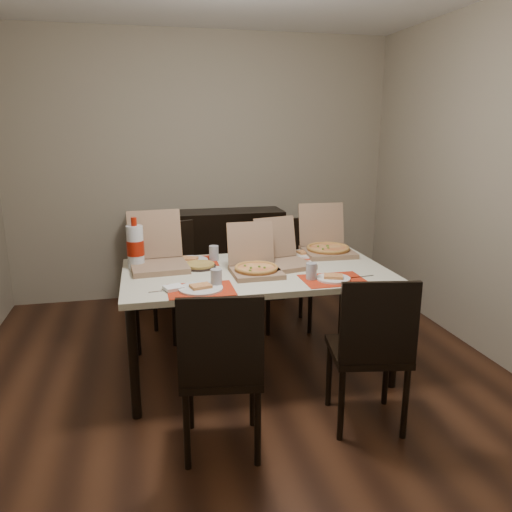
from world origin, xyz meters
name	(u,v)px	position (x,y,z in m)	size (l,w,h in m)	color
ground	(243,384)	(0.00, 0.00, -0.01)	(3.80, 4.00, 0.02)	#402213
room_walls	(229,123)	(0.00, 0.43, 1.73)	(3.84, 4.02, 2.62)	gray
sideboard	(208,256)	(0.00, 1.78, 0.45)	(1.50, 0.40, 0.90)	black
dining_table	(256,279)	(0.13, 0.18, 0.68)	(1.80, 1.00, 0.75)	beige
chair_near_left	(221,367)	(-0.26, -0.72, 0.51)	(0.48, 0.48, 0.93)	black
chair_near_right	(371,347)	(0.60, -0.67, 0.51)	(0.49, 0.49, 0.93)	black
chair_far_left	(179,273)	(-0.35, 1.02, 0.51)	(0.55, 0.55, 0.93)	black
chair_far_right	(284,268)	(0.57, 0.99, 0.51)	(0.46, 0.46, 0.93)	black
setting_near_left	(202,286)	(-0.28, -0.16, 0.77)	(0.51, 0.30, 0.11)	red
setting_near_right	(327,276)	(0.53, -0.14, 0.77)	(0.50, 0.30, 0.11)	red
setting_far_left	(193,259)	(-0.27, 0.50, 0.77)	(0.49, 0.30, 0.11)	red
setting_far_right	(301,253)	(0.55, 0.48, 0.77)	(0.47, 0.30, 0.11)	red
napkin_loose	(266,271)	(0.18, 0.10, 0.76)	(0.12, 0.11, 0.02)	white
pizza_box_center	(255,266)	(0.11, 0.10, 0.80)	(0.33, 0.37, 0.33)	#86664D
pizza_box_right	(327,246)	(0.77, 0.51, 0.81)	(0.38, 0.42, 0.37)	#86664D
pizza_box_left	(158,259)	(-0.52, 0.39, 0.81)	(0.41, 0.45, 0.38)	#86664D
pizza_box_extra	(283,257)	(0.34, 0.25, 0.81)	(0.40, 0.42, 0.33)	#86664D
faina_plate	(200,266)	(-0.24, 0.32, 0.76)	(0.23, 0.23, 0.03)	black
dip_bowl	(261,261)	(0.21, 0.35, 0.77)	(0.12, 0.12, 0.03)	white
soda_bottle	(135,247)	(-0.67, 0.42, 0.90)	(0.12, 0.12, 0.36)	silver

